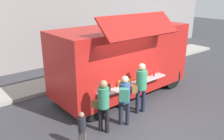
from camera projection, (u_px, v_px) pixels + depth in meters
ground_plane at (150, 123)px, 7.46m from camera, size 60.00×60.00×0.00m
curb_strip at (3, 96)px, 9.25m from camera, size 28.00×1.60×0.15m
food_truck_main at (122, 59)px, 9.18m from camera, size 5.64×3.10×3.36m
trash_bin at (151, 55)px, 13.74m from camera, size 0.60×0.60×0.92m
customer_front_ordering at (141, 84)px, 7.81m from camera, size 0.59×0.37×1.80m
customer_mid_with_backpack at (124, 96)px, 7.05m from camera, size 0.51×0.51×1.66m
customer_rear_waiting at (103, 102)px, 6.73m from camera, size 0.40×0.53×1.67m
child_near_queue at (82, 127)px, 6.11m from camera, size 0.22×0.22×1.08m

